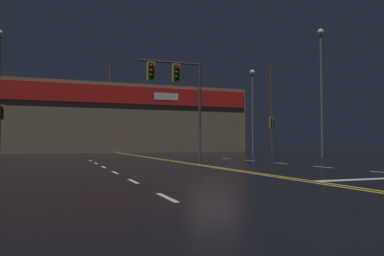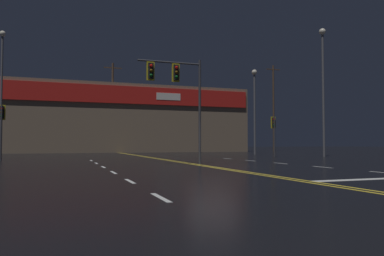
% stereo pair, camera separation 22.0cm
% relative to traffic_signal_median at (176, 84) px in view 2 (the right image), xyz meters
% --- Properties ---
extents(ground_plane, '(200.00, 200.00, 0.00)m').
position_rel_traffic_signal_median_xyz_m(ground_plane, '(1.12, -2.46, -4.35)').
color(ground_plane, black).
extents(road_markings, '(14.74, 60.00, 0.01)m').
position_rel_traffic_signal_median_xyz_m(road_markings, '(2.06, -3.83, -4.35)').
color(road_markings, gold).
rests_on(road_markings, ground).
extents(traffic_signal_median, '(3.54, 0.36, 5.74)m').
position_rel_traffic_signal_median_xyz_m(traffic_signal_median, '(0.00, 0.00, 0.00)').
color(traffic_signal_median, '#38383D').
rests_on(traffic_signal_median, ground).
extents(traffic_signal_corner_northwest, '(0.42, 0.36, 3.68)m').
position_rel_traffic_signal_median_xyz_m(traffic_signal_corner_northwest, '(-9.44, 8.13, -1.65)').
color(traffic_signal_corner_northwest, '#38383D').
rests_on(traffic_signal_corner_northwest, ground).
extents(traffic_signal_corner_northeast, '(0.42, 0.36, 3.42)m').
position_rel_traffic_signal_median_xyz_m(traffic_signal_corner_northeast, '(11.28, 8.39, -1.84)').
color(traffic_signal_corner_northeast, '#38383D').
rests_on(traffic_signal_corner_northeast, ground).
extents(streetlight_near_left, '(0.56, 0.56, 8.95)m').
position_rel_traffic_signal_median_xyz_m(streetlight_near_left, '(13.49, 15.62, 1.41)').
color(streetlight_near_left, '#59595E').
rests_on(streetlight_near_left, ground).
extents(streetlight_near_right, '(0.56, 0.56, 11.11)m').
position_rel_traffic_signal_median_xyz_m(streetlight_near_right, '(15.51, 7.24, 2.58)').
color(streetlight_near_right, '#59595E').
rests_on(streetlight_near_right, ground).
extents(streetlight_far_right, '(0.56, 0.56, 11.77)m').
position_rel_traffic_signal_median_xyz_m(streetlight_far_right, '(-11.03, 19.70, 2.94)').
color(streetlight_far_right, '#59595E').
rests_on(streetlight_far_right, ground).
extents(building_backdrop, '(35.28, 10.23, 8.68)m').
position_rel_traffic_signal_median_xyz_m(building_backdrop, '(1.13, 32.06, 0.00)').
color(building_backdrop, '#7A6651').
rests_on(building_backdrop, ground).
extents(utility_pole_row, '(46.85, 0.26, 12.93)m').
position_rel_traffic_signal_median_xyz_m(utility_pole_row, '(0.64, 27.89, 1.99)').
color(utility_pole_row, '#4C3828').
rests_on(utility_pole_row, ground).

